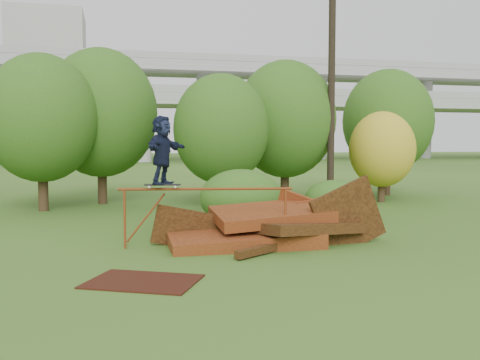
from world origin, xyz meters
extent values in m
plane|color=#2D5116|center=(0.00, 0.00, 0.00)|extent=(240.00, 240.00, 0.00)
cube|color=#43180C|center=(-0.75, 1.98, 0.18)|extent=(3.69, 2.29, 0.61)
cube|color=black|center=(0.75, 1.68, 0.42)|extent=(3.00, 2.39, 0.51)
cube|color=#43180C|center=(0.05, 2.18, 0.70)|extent=(2.93, 1.96, 0.60)
cube|color=black|center=(1.85, 1.48, 0.65)|extent=(2.16, 0.34, 2.10)
cube|color=#43180C|center=(1.05, 2.98, 0.55)|extent=(1.26, 1.08, 1.48)
cube|color=black|center=(-1.95, 2.38, 0.35)|extent=(2.07, 0.18, 1.33)
cube|color=black|center=(-0.45, 0.78, 0.12)|extent=(1.80, 1.32, 0.17)
cube|color=#43180C|center=(1.45, 2.68, 0.95)|extent=(1.25, 0.43, 0.31)
cylinder|color=brown|center=(-3.59, 2.11, 0.71)|extent=(0.06, 0.06, 1.42)
cylinder|color=brown|center=(0.19, 1.43, 0.71)|extent=(0.06, 0.06, 1.42)
cylinder|color=brown|center=(-1.70, 1.77, 1.42)|extent=(4.08, 0.80, 0.06)
cube|color=black|center=(-2.70, 1.95, 1.52)|extent=(0.88, 0.38, 0.03)
cylinder|color=beige|center=(-3.02, 1.92, 1.48)|extent=(0.07, 0.04, 0.06)
cylinder|color=beige|center=(-2.98, 2.10, 1.48)|extent=(0.07, 0.04, 0.06)
cylinder|color=beige|center=(-2.42, 1.81, 1.48)|extent=(0.07, 0.04, 0.06)
cylinder|color=beige|center=(-2.38, 1.99, 1.48)|extent=(0.07, 0.04, 0.06)
imported|color=black|center=(-2.70, 1.95, 2.35)|extent=(1.26, 1.51, 1.63)
cube|color=black|center=(-3.34, -1.11, 0.01)|extent=(2.35, 2.10, 0.03)
cylinder|color=black|center=(-6.36, 10.02, 0.94)|extent=(0.36, 0.36, 1.89)
ellipsoid|color=#214111|center=(-6.36, 10.02, 3.42)|extent=(4.09, 4.09, 4.71)
cylinder|color=black|center=(-4.28, 11.92, 1.01)|extent=(0.37, 0.37, 2.02)
ellipsoid|color=#214111|center=(-4.28, 11.92, 3.74)|extent=(4.58, 4.58, 5.26)
cylinder|color=black|center=(0.17, 9.19, 0.84)|extent=(0.34, 0.34, 1.67)
ellipsoid|color=#214111|center=(0.17, 9.19, 3.04)|extent=(3.64, 3.64, 4.19)
cylinder|color=black|center=(3.30, 10.94, 0.95)|extent=(0.36, 0.36, 1.89)
ellipsoid|color=#214111|center=(3.30, 10.94, 3.51)|extent=(4.32, 4.32, 4.97)
cylinder|color=black|center=(7.24, 9.84, 0.60)|extent=(0.30, 0.30, 1.20)
ellipsoid|color=#A58C19|center=(7.24, 9.84, 2.24)|extent=(2.78, 2.78, 3.20)
cylinder|color=black|center=(8.97, 12.55, 0.97)|extent=(0.37, 0.37, 1.95)
ellipsoid|color=#214111|center=(8.97, 12.55, 3.55)|extent=(4.28, 4.28, 4.92)
ellipsoid|color=#214111|center=(-0.11, 4.79, 0.86)|extent=(2.50, 2.31, 1.73)
ellipsoid|color=#214111|center=(2.98, 5.07, 0.66)|extent=(1.88, 1.72, 1.33)
cylinder|color=black|center=(4.75, 9.43, 5.54)|extent=(0.28, 0.28, 11.08)
cube|color=gray|center=(0.00, 60.00, 8.00)|extent=(160.00, 9.00, 1.40)
cube|color=gray|center=(0.00, 66.00, 13.00)|extent=(160.00, 9.00, 1.40)
cylinder|color=gray|center=(0.00, 60.00, 4.00)|extent=(2.20, 2.20, 8.00)
cylinder|color=gray|center=(18.00, 60.00, 4.00)|extent=(2.20, 2.20, 8.00)
cube|color=#9E9E99|center=(-16.00, 102.00, 14.00)|extent=(14.00, 14.00, 28.00)
camera|label=1|loc=(-3.84, -10.75, 2.52)|focal=40.00mm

